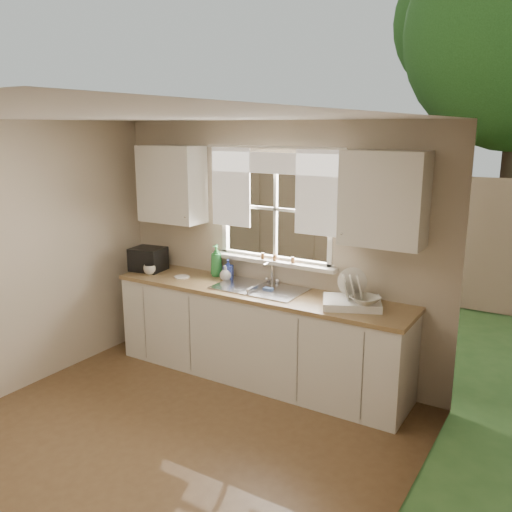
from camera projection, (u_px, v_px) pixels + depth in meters
The scene contains 21 objects.
ground at pixel (140, 463), 4.03m from camera, with size 4.00×4.00×0.00m, color brown.
room_walls at pixel (125, 308), 3.69m from camera, with size 3.62×4.02×2.50m.
ceiling at pixel (121, 117), 3.45m from camera, with size 3.60×4.00×0.02m, color silver.
window at pixel (275, 226), 5.34m from camera, with size 1.38×0.16×1.06m.
curtains at pixel (272, 181), 5.20m from camera, with size 1.50×0.03×0.81m.
base_cabinets at pixel (258, 336), 5.32m from camera, with size 3.00×0.62×0.87m, color silver.
countertop at pixel (258, 292), 5.21m from camera, with size 3.04×0.65×0.04m, color olive.
upper_cabinet_left at pixel (172, 184), 5.70m from camera, with size 0.70×0.33×0.80m, color silver.
upper_cabinet_right at pixel (384, 199), 4.53m from camera, with size 0.70×0.33×0.80m, color silver.
wall_outlet at pixel (357, 278), 4.98m from camera, with size 0.08×0.01×0.12m, color beige.
sill_jars at pixel (277, 258), 5.33m from camera, with size 0.38×0.04×0.06m.
backyard at pixel (476, 70), 9.91m from camera, with size 20.00×10.00×6.13m.
sink at pixel (259, 296), 5.25m from camera, with size 0.88×0.52×0.40m.
dish_rack at pixel (352, 299), 4.72m from camera, with size 0.60×0.54×0.31m.
bowl at pixel (365, 300), 4.59m from camera, with size 0.24×0.24×0.06m, color silver.
soap_bottle_a at pixel (216, 261), 5.66m from camera, with size 0.13×0.13×0.33m, color #2D8B3F.
soap_bottle_b at pixel (228, 269), 5.56m from camera, with size 0.09×0.10×0.21m, color #3249BF.
soap_bottle_c at pixel (225, 273), 5.53m from camera, with size 0.12×0.12×0.15m, color beige.
saucer at pixel (182, 277), 5.63m from camera, with size 0.16×0.16×0.01m, color white.
cup at pixel (150, 270), 5.74m from camera, with size 0.13×0.13×0.10m, color beige.
black_appliance at pixel (148, 259), 5.90m from camera, with size 0.34×0.30×0.25m, color black.
Camera 1 is at (2.60, -2.58, 2.44)m, focal length 38.00 mm.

